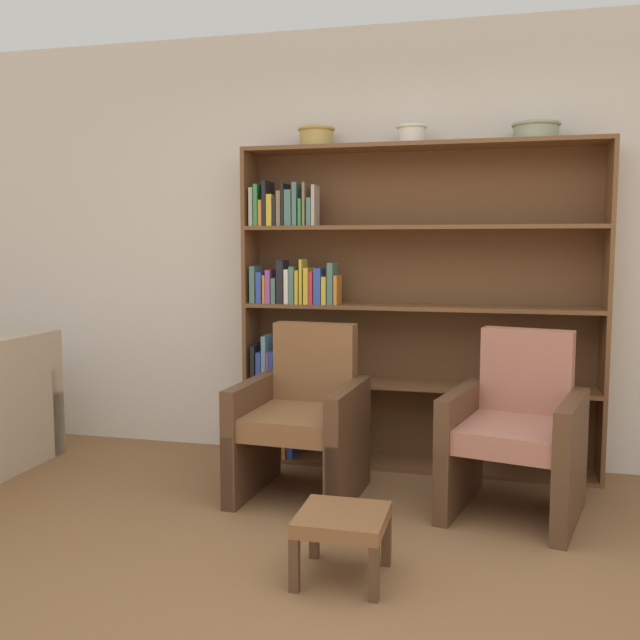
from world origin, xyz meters
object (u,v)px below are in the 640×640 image
Objects in this scene: footstool at (342,524)px; bowl_cream at (412,133)px; bowl_sage at (316,136)px; armchair_cushioned at (516,434)px; bookshelf at (388,309)px; bowl_copper at (536,130)px; armchair_leather at (303,421)px.

bowl_cream is at bearing 86.99° from footstool.
armchair_cushioned is at bearing -27.04° from bowl_sage.
bookshelf is 1.36m from bowl_copper.
bowl_sage is 1.76m from armchair_leather.
armchair_leather is 2.58× the size of footstool.
armchair_cushioned is at bearing -44.56° from bowl_cream.
footstool is at bearing 117.99° from armchair_leather.
bowl_copper is at bearing 63.14° from footstool.
bowl_sage reaches higher than bowl_copper.
bowl_copper is at bearing -149.35° from armchair_leather.
armchair_leather is at bearing -153.05° from bowl_copper.
bowl_cream is at bearing -0.00° from bowl_sage.
armchair_leather is at bearing -120.08° from bookshelf.
footstool is (-0.80, -1.58, -1.81)m from bowl_copper.
bowl_copper is 0.30× the size of armchair_cushioned.
armchair_leather is (0.08, -0.62, -1.65)m from bowl_sage.
armchair_leather is 1.06m from footstool.
footstool is (0.05, -1.60, -0.76)m from bookshelf.
bowl_sage is at bearing 180.00° from bowl_copper.
bowl_cream is (0.59, -0.00, -0.01)m from bowl_sage.
footstool is at bearing 66.26° from armchair_cushioned.
bookshelf is 1.16m from armchair_cushioned.
bowl_sage is at bearing 180.00° from bowl_cream.
footstool is (-0.08, -1.58, -1.82)m from bowl_cream.
bowl_copper is at bearing -83.94° from armchair_cushioned.
bookshelf is at bearing 91.95° from footstool.
armchair_cushioned is at bearing -40.04° from bookshelf.
bowl_cream is at bearing -9.78° from bookshelf.
bookshelf is 1.07m from bowl_cream.
bowl_sage is 2.15m from armchair_cushioned.
bowl_copper is at bearing 0.00° from bowl_sage.
bowl_copper is at bearing -1.59° from bookshelf.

